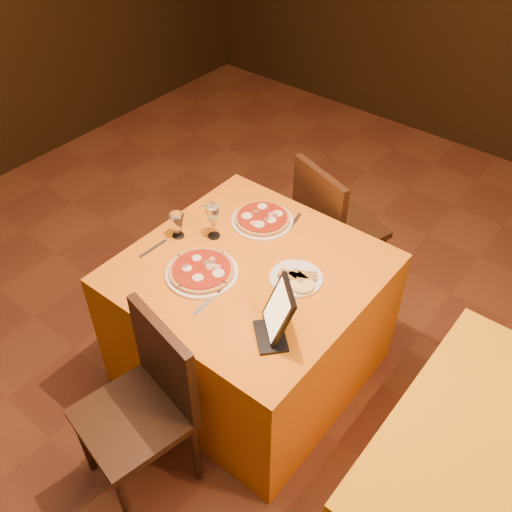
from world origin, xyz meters
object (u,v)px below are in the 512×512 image
Objects in this scene: main_table at (251,321)px; water_glass at (177,226)px; pizza_far at (262,220)px; pizza_near at (202,272)px; tablet at (279,310)px; chair_main_far at (341,228)px; wine_glass at (213,221)px; chair_main_near at (132,418)px.

water_glass reaches higher than main_table.
pizza_near is at bearing -87.30° from pizza_far.
water_glass is 0.77m from tablet.
pizza_near and pizza_far have the same top height.
chair_main_far is 7.00× the size of water_glass.
tablet reaches higher than wine_glass.
chair_main_near is 1.63m from chair_main_far.
wine_glass is (-0.28, 0.85, 0.39)m from chair_main_near.
chair_main_far is (0.00, 0.84, 0.08)m from main_table.
chair_main_near is at bearing -76.82° from pizza_near.
wine_glass is at bearing 37.93° from water_glass.
main_table is 0.55m from wine_glass.
chair_main_near is 1.14m from pizza_far.
pizza_far is at bearing 110.25° from chair_main_near.
wine_glass is 1.46× the size of water_glass.
wine_glass reaches higher than pizza_far.
pizza_near is 1.06× the size of pizza_far.
wine_glass is 0.18m from water_glass.
chair_main_far is at bearing 90.00° from main_table.
wine_glass is at bearing -162.99° from tablet.
chair_main_far reaches higher than main_table.
main_table is 3.28× the size of pizza_near.
pizza_far is (-0.02, 0.48, 0.00)m from pizza_near.
chair_main_near is 0.70m from pizza_near.
chair_main_near reaches higher than water_glass.
water_glass is (-0.42, -0.89, 0.36)m from chair_main_far.
main_table is at bearing -12.09° from wine_glass.
water_glass is at bearing -173.42° from main_table.
tablet reaches higher than water_glass.
chair_main_near is 2.72× the size of pizza_near.
chair_main_near is at bearing -90.00° from main_table.
chair_main_far is 1.19m from tablet.
chair_main_near is 1.00× the size of chair_main_far.
chair_main_near is 0.77m from tablet.
chair_main_near reaches higher than pizza_near.
pizza_far is at bearing 175.48° from tablet.
wine_glass reaches higher than pizza_near.
tablet is at bearing -13.25° from water_glass.
pizza_near is 0.28m from wine_glass.
pizza_far is 0.73m from tablet.
tablet is (0.47, -0.05, 0.10)m from pizza_near.
chair_main_far is 1.05m from water_glass.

